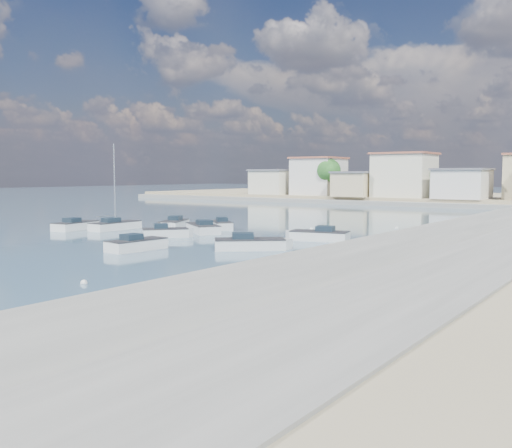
% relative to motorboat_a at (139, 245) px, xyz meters
% --- Properties ---
extents(ground, '(400.00, 400.00, 0.00)m').
position_rel_motorboat_a_xyz_m(ground, '(6.60, 37.06, -0.38)').
color(ground, '#315162').
rests_on(ground, ground).
extents(breakwater, '(2.00, 31.02, 0.35)m').
position_rel_motorboat_a_xyz_m(breakwater, '(13.50, 9.75, -0.21)').
color(breakwater, black).
rests_on(breakwater, ground).
extents(far_shore_land, '(160.00, 40.00, 1.40)m').
position_rel_motorboat_a_xyz_m(far_shore_land, '(6.60, 89.06, 0.32)').
color(far_shore_land, gray).
rests_on(far_shore_land, ground).
extents(far_shore_quay, '(160.00, 2.50, 0.80)m').
position_rel_motorboat_a_xyz_m(far_shore_quay, '(6.60, 68.06, 0.02)').
color(far_shore_quay, slate).
rests_on(far_shore_quay, ground).
extents(motorboat_a, '(2.09, 5.30, 1.48)m').
position_rel_motorboat_a_xyz_m(motorboat_a, '(0.00, 0.00, 0.00)').
color(motorboat_a, silver).
rests_on(motorboat_a, ground).
extents(motorboat_b, '(3.81, 4.15, 1.48)m').
position_rel_motorboat_a_xyz_m(motorboat_b, '(-4.34, 7.40, -0.00)').
color(motorboat_b, silver).
rests_on(motorboat_b, ground).
extents(motorboat_c, '(5.85, 4.92, 1.48)m').
position_rel_motorboat_a_xyz_m(motorboat_c, '(-4.91, 12.70, 0.00)').
color(motorboat_c, silver).
rests_on(motorboat_c, ground).
extents(motorboat_d, '(5.64, 3.16, 1.48)m').
position_rel_motorboat_a_xyz_m(motorboat_d, '(7.72, 13.26, -0.00)').
color(motorboat_d, silver).
rests_on(motorboat_d, ground).
extents(motorboat_e, '(2.94, 5.73, 1.48)m').
position_rel_motorboat_a_xyz_m(motorboat_e, '(-17.10, 7.16, -0.00)').
color(motorboat_e, silver).
rests_on(motorboat_e, ground).
extents(motorboat_f, '(4.34, 4.03, 1.48)m').
position_rel_motorboat_a_xyz_m(motorboat_f, '(-5.60, 16.44, -0.00)').
color(motorboat_f, silver).
rests_on(motorboat_f, ground).
extents(motorboat_g, '(4.07, 5.57, 1.48)m').
position_rel_motorboat_a_xyz_m(motorboat_g, '(-10.06, 13.94, 0.00)').
color(motorboat_g, silver).
rests_on(motorboat_g, ground).
extents(motorboat_h, '(5.36, 5.05, 1.48)m').
position_rel_motorboat_a_xyz_m(motorboat_h, '(6.82, 5.28, -0.00)').
color(motorboat_h, silver).
rests_on(motorboat_h, ground).
extents(sailboat, '(2.09, 6.27, 9.00)m').
position_rel_motorboat_a_xyz_m(sailboat, '(-13.76, 9.58, 0.04)').
color(sailboat, silver).
rests_on(sailboat, ground).
extents(mooring_buoys, '(14.54, 38.77, 0.36)m').
position_rel_motorboat_a_xyz_m(mooring_buoys, '(10.40, 10.55, -0.33)').
color(mooring_buoys, silver).
rests_on(mooring_buoys, ground).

